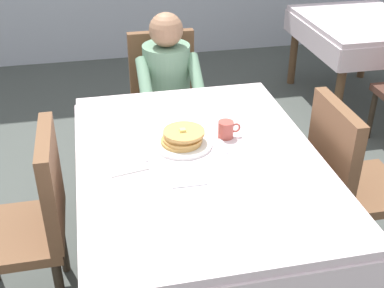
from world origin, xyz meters
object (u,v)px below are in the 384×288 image
Objects in this scene: dining_table_main at (199,173)px; plate_breakfast at (183,144)px; chair_diner at (165,93)px; fork_left_of_plate at (144,151)px; diner_person at (168,84)px; breakfast_stack at (183,137)px; cup_coffee at (226,129)px; chair_right_side at (347,175)px; background_table_far at (360,33)px; chair_left_side at (34,214)px; spoon_near_edge at (190,185)px; knife_right_of_plate at (222,143)px.

plate_breakfast is (-0.06, 0.11, 0.10)m from dining_table_main.
chair_diner is 5.17× the size of fork_left_of_plate.
diner_person reaches higher than breakfast_stack.
breakfast_stack is 0.23m from cup_coffee.
breakfast_stack is at bearing -86.71° from fork_left_of_plate.
chair_right_side is 5.17× the size of fork_left_of_plate.
chair_right_side reaches higher than fork_left_of_plate.
diner_person is at bearing -155.32° from background_table_far.
chair_left_side reaches higher than dining_table_main.
background_table_far is at bearing 42.74° from plate_breakfast.
spoon_near_edge is (-0.11, -1.39, 0.21)m from chair_diner.
chair_left_side reaches higher than cup_coffee.
chair_diner is 0.83× the size of diner_person.
background_table_far is at bearing -41.28° from knife_right_of_plate.
chair_diner is 3.32× the size of plate_breakfast.
diner_person is 1.24m from spoon_near_edge.
diner_person is (0.00, -0.16, 0.14)m from chair_diner.
chair_right_side is 0.83× the size of background_table_far.
chair_right_side is 4.65× the size of knife_right_of_plate.
fork_left_of_plate is at bearing -79.76° from chair_left_side.
chair_right_side is 6.20× the size of spoon_near_edge.
chair_diner is 1.10m from knife_right_of_plate.
chair_left_side is 0.77m from breakfast_stack.
plate_breakfast is at bearing 85.80° from chair_diner.
background_table_far is (1.89, 2.05, -0.12)m from spoon_near_edge.
dining_table_main is 1.64× the size of chair_left_side.
diner_person is at bearing 85.03° from breakfast_stack.
knife_right_of_plate is (0.11, -0.92, 0.07)m from diner_person.
chair_left_side is 0.98m from cup_coffee.
chair_right_side reaches higher than cup_coffee.
fork_left_of_plate is (-1.02, 0.09, 0.21)m from chair_right_side.
plate_breakfast is (0.71, 0.11, 0.22)m from chair_left_side.
knife_right_of_plate is (0.13, 0.09, 0.09)m from dining_table_main.
dining_table_main is 1.36× the size of diner_person.
fork_left_of_plate is 0.90× the size of knife_right_of_plate.
diner_person is 1.29m from chair_left_side.
cup_coffee is (-0.60, 0.15, 0.25)m from chair_right_side.
chair_right_side reaches higher than dining_table_main.
background_table_far is (1.80, 1.83, -0.03)m from dining_table_main.
chair_diner is 6.20× the size of spoon_near_edge.
plate_breakfast is 0.19m from knife_right_of_plate.
diner_person reaches higher than background_table_far.
chair_left_side is at bearing -170.99° from cup_coffee.
fork_left_of_plate is 0.16× the size of background_table_far.
chair_right_side and chair_left_side have the same top height.
chair_left_side reaches higher than breakfast_stack.
chair_right_side is at bearing 126.46° from diner_person.
plate_breakfast reaches higher than background_table_far.
dining_table_main is at bearing 88.96° from chair_diner.
chair_diner is at bearing 98.07° from cup_coffee.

